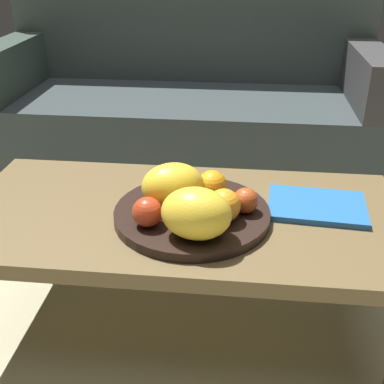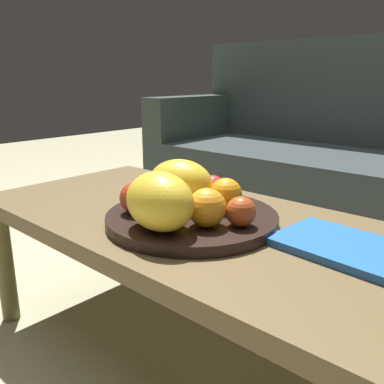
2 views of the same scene
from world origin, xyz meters
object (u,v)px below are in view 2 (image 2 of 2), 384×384
object	(u,v)px
melon_large_front	(180,184)
banana_bunch	(199,198)
apple_left	(213,187)
couch	(333,171)
magazine	(343,246)
fruit_bowl	(192,218)
orange_left	(226,195)
orange_front	(207,208)
coffee_table	(191,234)
apple_front	(135,198)
melon_smaller_beside	(160,201)
apple_right	(241,212)

from	to	relation	value
melon_large_front	banana_bunch	xyz separation A→B (m)	(0.04, 0.02, -0.03)
apple_left	couch	bearing A→B (deg)	96.25
melon_large_front	magazine	xyz separation A→B (m)	(0.37, 0.07, -0.07)
banana_bunch	magazine	world-z (taller)	banana_bunch
couch	magazine	xyz separation A→B (m)	(0.47, -1.04, 0.10)
fruit_bowl	orange_left	xyz separation A→B (m)	(0.04, 0.07, 0.05)
orange_front	fruit_bowl	bearing A→B (deg)	151.55
orange_front	coffee_table	bearing A→B (deg)	145.86
apple_left	fruit_bowl	bearing A→B (deg)	-72.35
melon_large_front	orange_left	xyz separation A→B (m)	(0.09, 0.05, -0.02)
apple_front	banana_bunch	xyz separation A→B (m)	(0.09, 0.12, -0.01)
apple_front	apple_left	world-z (taller)	apple_front
orange_front	apple_left	distance (m)	0.21
apple_left	banana_bunch	size ratio (longest dim) A/B	0.38
coffee_table	orange_front	xyz separation A→B (m)	(0.11, -0.08, 0.11)
orange_front	magazine	world-z (taller)	orange_front
melon_large_front	magazine	size ratio (longest dim) A/B	0.63
orange_front	apple_left	bearing A→B (deg)	125.61
melon_smaller_beside	orange_left	world-z (taller)	melon_smaller_beside
apple_front	magazine	size ratio (longest dim) A/B	0.29
melon_smaller_beside	orange_front	bearing A→B (deg)	53.28
fruit_bowl	apple_right	world-z (taller)	apple_right
melon_smaller_beside	orange_left	size ratio (longest dim) A/B	2.08
melon_smaller_beside	apple_front	xyz separation A→B (m)	(-0.12, 0.04, -0.02)
couch	melon_smaller_beside	xyz separation A→B (m)	(0.17, -1.25, 0.17)
fruit_bowl	orange_front	distance (m)	0.11
banana_bunch	magazine	distance (m)	0.34
melon_large_front	magazine	distance (m)	0.38
banana_bunch	orange_front	bearing A→B (deg)	-41.22
orange_left	apple_front	distance (m)	0.21
orange_front	apple_front	world-z (taller)	orange_front
melon_large_front	orange_front	size ratio (longest dim) A/B	1.93
couch	melon_large_front	world-z (taller)	couch
orange_front	magazine	bearing A→B (deg)	28.17
melon_smaller_beside	apple_left	xyz separation A→B (m)	(-0.06, 0.24, -0.03)
couch	melon_large_front	size ratio (longest dim) A/B	10.81
couch	fruit_bowl	bearing A→B (deg)	-82.46
apple_right	fruit_bowl	bearing A→B (deg)	-178.22
melon_smaller_beside	apple_right	bearing A→B (deg)	48.79
fruit_bowl	couch	bearing A→B (deg)	97.54
orange_left	banana_bunch	world-z (taller)	orange_left
orange_front	melon_large_front	bearing A→B (deg)	156.18
fruit_bowl	orange_front	xyz separation A→B (m)	(0.08, -0.04, 0.05)
fruit_bowl	orange_left	world-z (taller)	orange_left
apple_left	melon_smaller_beside	bearing A→B (deg)	-75.78
orange_front	orange_left	size ratio (longest dim) A/B	1.06
coffee_table	orange_front	distance (m)	0.18
apple_front	banana_bunch	world-z (taller)	apple_front
coffee_table	orange_left	world-z (taller)	orange_left
fruit_bowl	apple_front	distance (m)	0.14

